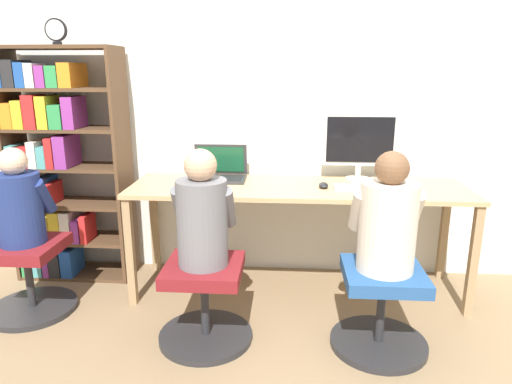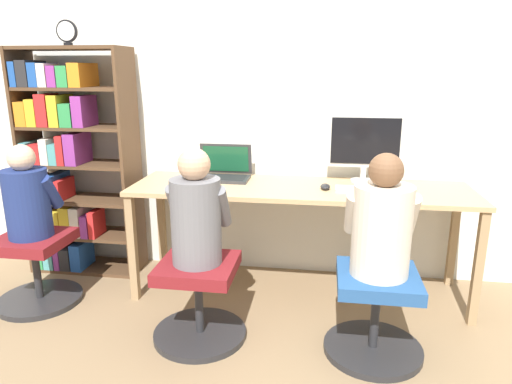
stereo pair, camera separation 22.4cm
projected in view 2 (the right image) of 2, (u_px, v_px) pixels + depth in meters
name	position (u px, v px, depth m)	size (l,w,h in m)	color
ground_plane	(294.00, 314.00, 2.90)	(14.00, 14.00, 0.00)	#846B4C
wall_back	(305.00, 99.00, 3.22)	(10.00, 0.05, 2.60)	silver
desk	(300.00, 197.00, 3.02)	(2.23, 0.63, 0.76)	tan
desktop_monitor	(365.00, 145.00, 3.07)	(0.50, 0.17, 0.46)	beige
laptop	(224.00, 172.00, 3.21)	(0.37, 0.27, 0.24)	#2D2D30
keyboard	(371.00, 190.00, 2.87)	(0.44, 0.13, 0.03)	#B2B2B7
computer_mouse_by_keyboard	(325.00, 187.00, 2.94)	(0.06, 0.10, 0.04)	black
office_chair_left	(375.00, 312.00, 2.45)	(0.54, 0.54, 0.47)	#262628
office_chair_right	(199.00, 298.00, 2.59)	(0.54, 0.54, 0.47)	#262628
person_at_monitor	(382.00, 224.00, 2.32)	(0.37, 0.32, 0.64)	beige
person_at_laptop	(196.00, 214.00, 2.47)	(0.34, 0.31, 0.64)	slate
bookshelf	(68.00, 164.00, 3.36)	(0.82, 0.32, 1.66)	#513823
desk_clock	(67.00, 32.00, 3.02)	(0.14, 0.03, 0.16)	black
office_chair_side	(36.00, 268.00, 2.99)	(0.54, 0.54, 0.47)	#262628
person_near_shelf	(27.00, 197.00, 2.87)	(0.33, 0.29, 0.59)	navy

